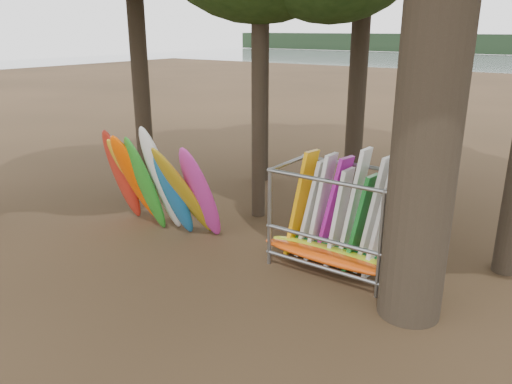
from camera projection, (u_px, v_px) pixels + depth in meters
The scene contains 3 objects.
ground at pixel (212, 264), 11.56m from camera, with size 120.00×120.00×0.00m, color #47331E.
kayak_row at pixel (156, 185), 12.97m from camera, with size 3.52×2.07×3.13m.
storage_rack at pixel (337, 223), 11.14m from camera, with size 3.22×1.50×2.79m.
Camera 1 is at (6.88, -7.94, 5.21)m, focal length 35.00 mm.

